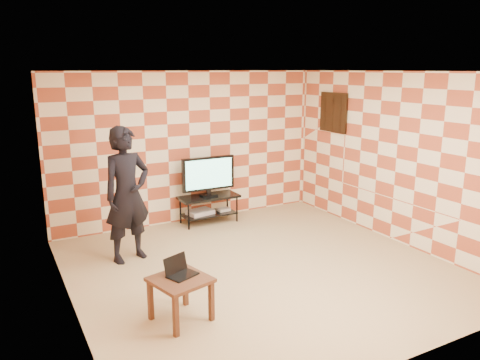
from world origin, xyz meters
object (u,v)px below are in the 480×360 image
at_px(tv, 208,174).
at_px(person, 127,195).
at_px(tv_stand, 209,203).
at_px(side_table, 180,286).

xyz_separation_m(tv, person, (-1.72, -0.98, 0.08)).
bearing_deg(tv_stand, side_table, -119.90).
distance_m(tv_stand, side_table, 3.41).
height_order(tv, side_table, tv).
bearing_deg(side_table, tv, 60.07).
relative_size(side_table, person, 0.36).
relative_size(tv_stand, person, 0.55).
bearing_deg(tv, tv_stand, 91.15).
height_order(tv_stand, tv, tv).
height_order(tv, person, person).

